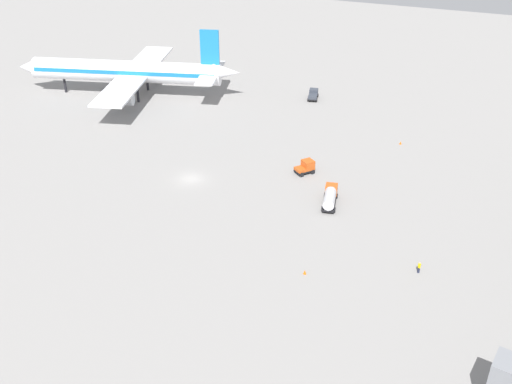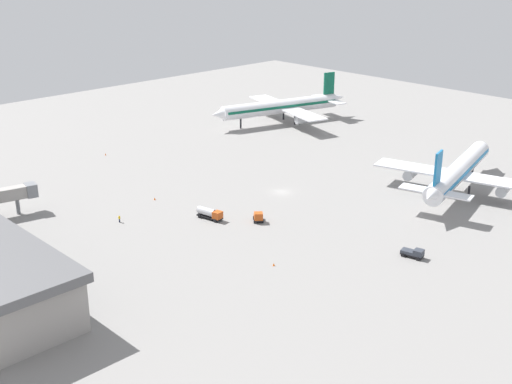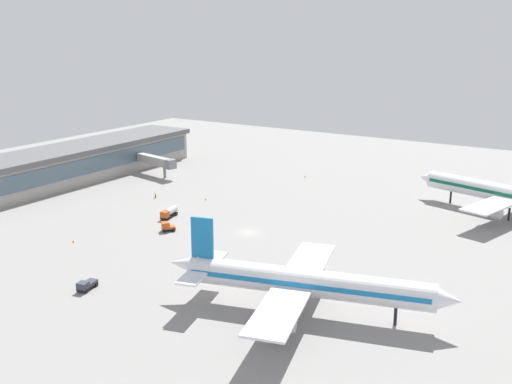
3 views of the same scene
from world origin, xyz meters
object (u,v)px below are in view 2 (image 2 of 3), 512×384
object	(u,v)px
airplane_taxiing	(282,106)
safety_cone_far_side	(155,199)
airplane_at_gate	(458,171)
safety_cone_mid_apron	(274,264)
ground_crew_worker	(119,219)
safety_cone_near_gate	(106,154)
baggage_tug	(258,217)
pushback_tractor	(414,253)
fuel_truck	(210,213)

from	to	relation	value
airplane_taxiing	safety_cone_far_side	bearing A→B (deg)	37.78
airplane_at_gate	safety_cone_mid_apron	distance (m)	62.25
ground_crew_worker	safety_cone_near_gate	bearing A→B (deg)	-130.62
safety_cone_near_gate	safety_cone_mid_apron	size ratio (longest dim) A/B	1.00
ground_crew_worker	safety_cone_far_side	xyz separation A→B (m)	(-5.97, 13.96, -0.55)
baggage_tug	safety_cone_near_gate	size ratio (longest dim) A/B	6.24
airplane_taxiing	safety_cone_mid_apron	world-z (taller)	airplane_taxiing
airplane_at_gate	safety_cone_near_gate	xyz separation A→B (m)	(-88.68, -45.97, -5.36)
pushback_tractor	ground_crew_worker	distance (m)	64.46
pushback_tractor	airplane_at_gate	bearing A→B (deg)	97.04
pushback_tractor	safety_cone_mid_apron	world-z (taller)	pushback_tractor
pushback_tractor	safety_cone_near_gate	bearing A→B (deg)	171.82
baggage_tug	pushback_tractor	bearing A→B (deg)	55.17
ground_crew_worker	airplane_at_gate	bearing A→B (deg)	137.42
airplane_taxiing	safety_cone_far_side	xyz separation A→B (m)	(30.52, -76.34, -5.52)
airplane_at_gate	baggage_tug	size ratio (longest dim) A/B	13.47
fuel_truck	baggage_tug	world-z (taller)	fuel_truck
baggage_tug	ground_crew_worker	xyz separation A→B (m)	(-21.34, -22.65, -0.31)
airplane_at_gate	safety_cone_far_side	size ratio (longest dim) A/B	84.02
safety_cone_far_side	pushback_tractor	bearing A→B (deg)	16.31
fuel_truck	safety_cone_near_gate	size ratio (longest dim) A/B	10.91
airplane_at_gate	airplane_taxiing	distance (m)	81.16
baggage_tug	safety_cone_far_side	size ratio (longest dim) A/B	6.24
fuel_truck	airplane_at_gate	bearing A→B (deg)	50.91
airplane_taxiing	ground_crew_worker	bearing A→B (deg)	37.99
fuel_truck	safety_cone_near_gate	world-z (taller)	fuel_truck
airplane_at_gate	safety_cone_near_gate	distance (m)	100.03
airplane_at_gate	safety_cone_mid_apron	size ratio (longest dim) A/B	84.02
baggage_tug	safety_cone_far_side	bearing A→B (deg)	-122.39
airplane_at_gate	safety_cone_mid_apron	xyz separation A→B (m)	(-3.20, -61.94, -5.36)
pushback_tractor	baggage_tug	world-z (taller)	baggage_tug
airplane_taxiing	safety_cone_near_gate	bearing A→B (deg)	7.43
fuel_truck	safety_cone_far_side	world-z (taller)	fuel_truck
safety_cone_mid_apron	safety_cone_far_side	size ratio (longest dim) A/B	1.00
airplane_taxiing	ground_crew_worker	distance (m)	97.52
pushback_tractor	safety_cone_mid_apron	xyz separation A→B (m)	(-16.69, -22.64, -0.67)
safety_cone_far_side	airplane_at_gate	bearing A→B (deg)	49.87
airplane_taxiing	pushback_tractor	world-z (taller)	airplane_taxiing
airplane_at_gate	pushback_tractor	world-z (taller)	airplane_at_gate
safety_cone_near_gate	safety_cone_far_side	distance (m)	41.88
fuel_truck	airplane_taxiing	bearing A→B (deg)	112.56
airplane_taxiing	safety_cone_near_gate	size ratio (longest dim) A/B	85.97
safety_cone_mid_apron	safety_cone_near_gate	bearing A→B (deg)	169.41
ground_crew_worker	pushback_tractor	bearing A→B (deg)	107.99
fuel_truck	safety_cone_far_side	size ratio (longest dim) A/B	10.91
pushback_tractor	safety_cone_mid_apron	distance (m)	28.14
airplane_at_gate	ground_crew_worker	bearing A→B (deg)	134.45
airplane_taxiing	ground_crew_worker	xyz separation A→B (m)	(36.49, -90.30, -4.97)
airplane_taxiing	safety_cone_near_gate	world-z (taller)	airplane_taxiing
airplane_taxiing	fuel_truck	distance (m)	89.27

